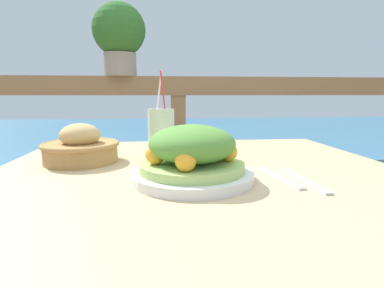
{
  "coord_description": "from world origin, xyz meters",
  "views": [
    {
      "loc": [
        -0.09,
        -0.68,
        0.93
      ],
      "look_at": [
        -0.02,
        0.02,
        0.82
      ],
      "focal_mm": 28.0,
      "sensor_mm": 36.0,
      "label": 1
    }
  ],
  "objects_px": {
    "salad_plate": "(192,157)",
    "drink_glass": "(161,132)",
    "potted_plant": "(119,35)",
    "bread_basket": "(81,147)"
  },
  "relations": [
    {
      "from": "salad_plate",
      "to": "potted_plant",
      "type": "relative_size",
      "value": 0.76
    },
    {
      "from": "salad_plate",
      "to": "drink_glass",
      "type": "height_order",
      "value": "drink_glass"
    },
    {
      "from": "salad_plate",
      "to": "bread_basket",
      "type": "distance_m",
      "value": 0.34
    },
    {
      "from": "potted_plant",
      "to": "drink_glass",
      "type": "bearing_deg",
      "value": -73.61
    },
    {
      "from": "drink_glass",
      "to": "salad_plate",
      "type": "bearing_deg",
      "value": -76.75
    },
    {
      "from": "bread_basket",
      "to": "drink_glass",
      "type": "bearing_deg",
      "value": 15.84
    },
    {
      "from": "salad_plate",
      "to": "potted_plant",
      "type": "xyz_separation_m",
      "value": [
        -0.25,
        0.89,
        0.4
      ]
    },
    {
      "from": "salad_plate",
      "to": "potted_plant",
      "type": "distance_m",
      "value": 1.01
    },
    {
      "from": "drink_glass",
      "to": "potted_plant",
      "type": "height_order",
      "value": "potted_plant"
    },
    {
      "from": "salad_plate",
      "to": "drink_glass",
      "type": "relative_size",
      "value": 1.04
    }
  ]
}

